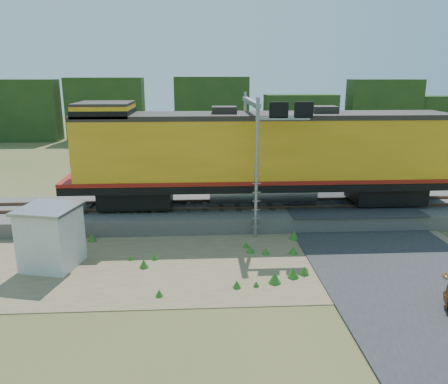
{
  "coord_description": "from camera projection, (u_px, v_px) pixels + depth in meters",
  "views": [
    {
      "loc": [
        -1.11,
        -16.96,
        7.84
      ],
      "look_at": [
        -0.0,
        3.0,
        2.4
      ],
      "focal_mm": 35.0,
      "sensor_mm": 36.0,
      "label": 1
    }
  ],
  "objects": [
    {
      "name": "ground",
      "position": [
        228.0,
        265.0,
        18.46
      ],
      "size": [
        140.0,
        140.0,
        0.0
      ],
      "primitive_type": "plane",
      "color": "#475123",
      "rests_on": "ground"
    },
    {
      "name": "ballast",
      "position": [
        221.0,
        213.0,
        24.14
      ],
      "size": [
        70.0,
        5.0,
        0.8
      ],
      "primitive_type": "cube",
      "color": "slate",
      "rests_on": "ground"
    },
    {
      "name": "rails",
      "position": [
        221.0,
        204.0,
        24.01
      ],
      "size": [
        70.0,
        1.54,
        0.16
      ],
      "color": "brown",
      "rests_on": "ballast"
    },
    {
      "name": "dirt_shoulder",
      "position": [
        181.0,
        261.0,
        18.83
      ],
      "size": [
        26.0,
        8.0,
        0.03
      ],
      "primitive_type": "cube",
      "color": "#8C7754",
      "rests_on": "ground"
    },
    {
      "name": "road",
      "position": [
        383.0,
        253.0,
        19.53
      ],
      "size": [
        7.0,
        66.0,
        0.86
      ],
      "color": "#38383A",
      "rests_on": "ground"
    },
    {
      "name": "tree_line_north",
      "position": [
        208.0,
        113.0,
        54.27
      ],
      "size": [
        130.0,
        3.0,
        6.5
      ],
      "color": "#1B3814",
      "rests_on": "ground"
    },
    {
      "name": "weed_clumps",
      "position": [
        145.0,
        266.0,
        18.37
      ],
      "size": [
        15.0,
        6.2,
        0.56
      ],
      "primitive_type": null,
      "color": "#306E1F",
      "rests_on": "ground"
    },
    {
      "name": "locomotive",
      "position": [
        258.0,
        154.0,
        23.39
      ],
      "size": [
        21.19,
        3.23,
        5.47
      ],
      "color": "black",
      "rests_on": "rails"
    },
    {
      "name": "shed",
      "position": [
        51.0,
        237.0,
        18.01
      ],
      "size": [
        2.64,
        2.64,
        2.61
      ],
      "rotation": [
        0.0,
        0.0,
        -0.23
      ],
      "color": "silver",
      "rests_on": "ground"
    },
    {
      "name": "signal_gantry",
      "position": [
        259.0,
        128.0,
        22.37
      ],
      "size": [
        2.7,
        6.2,
        6.8
      ],
      "color": "gray",
      "rests_on": "ground"
    }
  ]
}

